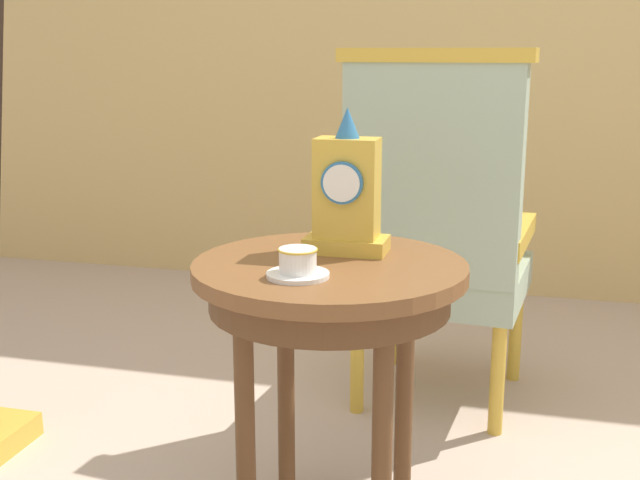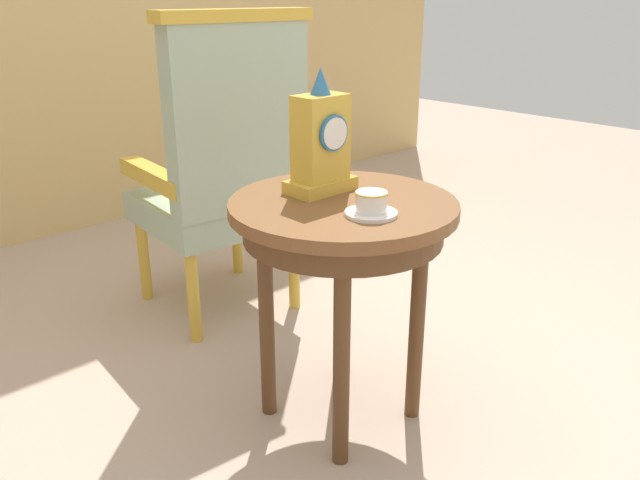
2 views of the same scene
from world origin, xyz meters
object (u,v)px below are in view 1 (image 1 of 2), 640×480
object	(u,v)px
side_table	(330,300)
armchair	(438,229)
teacup_left	(298,264)
mantel_clock	(347,195)

from	to	relation	value
side_table	armchair	bearing A→B (deg)	78.54
teacup_left	armchair	bearing A→B (deg)	78.03
teacup_left	mantel_clock	distance (m)	0.26
mantel_clock	side_table	bearing A→B (deg)	-98.13
side_table	teacup_left	size ratio (longest dim) A/B	5.08
mantel_clock	armchair	xyz separation A→B (m)	(0.14, 0.66, -0.22)
mantel_clock	armchair	bearing A→B (deg)	78.03
armchair	teacup_left	bearing A→B (deg)	-101.97
mantel_clock	armchair	distance (m)	0.71
side_table	armchair	size ratio (longest dim) A/B	0.59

